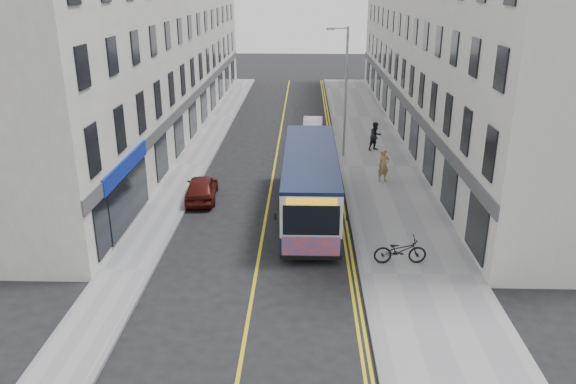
# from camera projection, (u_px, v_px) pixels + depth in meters

# --- Properties ---
(ground) EXTENTS (140.00, 140.00, 0.00)m
(ground) POSITION_uv_depth(u_px,v_px,m) (258.00, 259.00, 22.37)
(ground) COLOR black
(ground) RESTS_ON ground
(pavement_east) EXTENTS (4.50, 64.00, 0.12)m
(pavement_east) POSITION_uv_depth(u_px,v_px,m) (379.00, 167.00, 33.41)
(pavement_east) COLOR gray
(pavement_east) RESTS_ON ground
(pavement_west) EXTENTS (2.00, 64.00, 0.12)m
(pavement_west) POSITION_uv_depth(u_px,v_px,m) (191.00, 165.00, 33.73)
(pavement_west) COLOR gray
(pavement_west) RESTS_ON ground
(kerb_east) EXTENTS (0.18, 64.00, 0.13)m
(kerb_east) POSITION_uv_depth(u_px,v_px,m) (341.00, 167.00, 33.48)
(kerb_east) COLOR slate
(kerb_east) RESTS_ON ground
(kerb_west) EXTENTS (0.18, 64.00, 0.13)m
(kerb_west) POSITION_uv_depth(u_px,v_px,m) (208.00, 165.00, 33.70)
(kerb_west) COLOR slate
(kerb_west) RESTS_ON ground
(road_centre_line) EXTENTS (0.12, 64.00, 0.01)m
(road_centre_line) POSITION_uv_depth(u_px,v_px,m) (274.00, 167.00, 33.61)
(road_centre_line) COLOR gold
(road_centre_line) RESTS_ON ground
(road_dbl_yellow_inner) EXTENTS (0.10, 64.00, 0.01)m
(road_dbl_yellow_inner) POSITION_uv_depth(u_px,v_px,m) (334.00, 168.00, 33.51)
(road_dbl_yellow_inner) COLOR gold
(road_dbl_yellow_inner) RESTS_ON ground
(road_dbl_yellow_outer) EXTENTS (0.10, 64.00, 0.01)m
(road_dbl_yellow_outer) POSITION_uv_depth(u_px,v_px,m) (337.00, 168.00, 33.51)
(road_dbl_yellow_outer) COLOR gold
(road_dbl_yellow_outer) RESTS_ON ground
(terrace_east) EXTENTS (6.00, 46.00, 13.00)m
(terrace_east) POSITION_uv_depth(u_px,v_px,m) (443.00, 41.00, 39.45)
(terrace_east) COLOR silver
(terrace_east) RESTS_ON ground
(terrace_west) EXTENTS (6.00, 46.00, 13.00)m
(terrace_west) POSITION_uv_depth(u_px,v_px,m) (155.00, 41.00, 40.03)
(terrace_west) COLOR silver
(terrace_west) RESTS_ON ground
(streetlamp) EXTENTS (1.32, 0.18, 8.00)m
(streetlamp) POSITION_uv_depth(u_px,v_px,m) (344.00, 88.00, 33.84)
(streetlamp) COLOR #92959A
(streetlamp) RESTS_ON ground
(city_bus) EXTENTS (2.47, 10.55, 3.06)m
(city_bus) POSITION_uv_depth(u_px,v_px,m) (310.00, 181.00, 26.15)
(city_bus) COLOR black
(city_bus) RESTS_ON ground
(bicycle) EXTENTS (2.07, 0.81, 1.07)m
(bicycle) POSITION_uv_depth(u_px,v_px,m) (400.00, 250.00, 21.65)
(bicycle) COLOR black
(bicycle) RESTS_ON pavement_east
(pedestrian_near) EXTENTS (0.77, 0.65, 1.81)m
(pedestrian_near) POSITION_uv_depth(u_px,v_px,m) (384.00, 165.00, 30.54)
(pedestrian_near) COLOR #9C7A47
(pedestrian_near) RESTS_ON pavement_east
(pedestrian_far) EXTENTS (1.14, 1.09, 1.86)m
(pedestrian_far) POSITION_uv_depth(u_px,v_px,m) (376.00, 136.00, 36.30)
(pedestrian_far) COLOR black
(pedestrian_far) RESTS_ON pavement_east
(car_white) EXTENTS (1.49, 3.96, 1.29)m
(car_white) POSITION_uv_depth(u_px,v_px,m) (313.00, 127.00, 40.29)
(car_white) COLOR silver
(car_white) RESTS_ON ground
(car_maroon) EXTENTS (1.83, 3.86, 1.28)m
(car_maroon) POSITION_uv_depth(u_px,v_px,m) (202.00, 188.00, 28.37)
(car_maroon) COLOR #470F0B
(car_maroon) RESTS_ON ground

